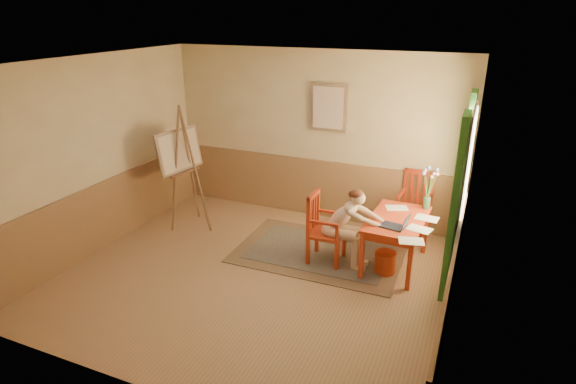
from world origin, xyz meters
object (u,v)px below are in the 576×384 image
at_px(table, 397,224).
at_px(figure, 346,224).
at_px(chair_left, 323,228).
at_px(easel, 181,156).
at_px(laptop, 397,225).
at_px(chair_back, 414,206).

xyz_separation_m(table, figure, (-0.65, -0.26, 0.00)).
xyz_separation_m(table, chair_left, (-0.96, -0.27, -0.12)).
bearing_deg(easel, laptop, -5.45).
bearing_deg(table, laptop, -81.22).
bearing_deg(easel, chair_back, 15.48).
bearing_deg(chair_left, chair_back, 50.66).
bearing_deg(chair_back, chair_left, -129.34).
distance_m(laptop, easel, 3.56).
xyz_separation_m(laptop, easel, (-3.52, 0.34, 0.42)).
distance_m(chair_back, laptop, 1.34).
bearing_deg(laptop, easel, 174.55).
relative_size(laptop, easel, 0.20).
bearing_deg(chair_left, laptop, -2.46).
relative_size(table, chair_back, 1.16).
bearing_deg(chair_back, table, -94.75).
bearing_deg(easel, chair_left, -6.64).
bearing_deg(chair_back, easel, -164.52).
relative_size(chair_left, easel, 0.51).
bearing_deg(easel, figure, -5.81).
height_order(chair_left, laptop, chair_left).
xyz_separation_m(chair_back, laptop, (-0.04, -1.32, 0.24)).
relative_size(table, chair_left, 1.21).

